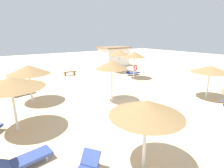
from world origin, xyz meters
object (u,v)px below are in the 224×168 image
(parasol_4, at_px, (119,53))
(parasol_5, at_px, (29,70))
(parasol_7, at_px, (134,55))
(beach_cabana, at_px, (114,56))
(parasol_2, at_px, (210,69))
(bench_0, at_px, (70,73))
(parasol_9, at_px, (112,65))
(parasol_1, at_px, (146,108))
(lounger_4, at_px, (132,73))
(bench_1, at_px, (6,81))
(lounger_6, at_px, (23,160))
(lounger_5, at_px, (21,91))
(parasol_3, at_px, (10,83))

(parasol_4, height_order, parasol_5, parasol_4)
(parasol_7, relative_size, beach_cabana, 0.68)
(parasol_2, distance_m, bench_0, 14.48)
(parasol_4, bearing_deg, parasol_9, -130.30)
(parasol_1, bearing_deg, parasol_4, 55.49)
(lounger_4, xyz_separation_m, bench_1, (-12.66, 3.77, 0.03))
(lounger_6, bearing_deg, bench_1, 87.02)
(parasol_5, xyz_separation_m, parasol_7, (10.67, 1.21, 0.22))
(lounger_5, xyz_separation_m, lounger_6, (-1.32, -8.83, -0.01))
(bench_0, xyz_separation_m, beach_cabana, (8.24, 2.56, 1.13))
(parasol_4, relative_size, bench_0, 1.87)
(lounger_4, xyz_separation_m, lounger_5, (-12.01, -0.37, 0.01))
(parasol_5, xyz_separation_m, parasol_9, (4.69, -3.09, 0.29))
(lounger_4, bearing_deg, parasol_2, -94.97)
(parasol_5, bearing_deg, lounger_6, -104.26)
(parasol_3, height_order, beach_cabana, beach_cabana)
(parasol_7, bearing_deg, bench_0, 133.13)
(parasol_4, distance_m, parasol_7, 3.68)
(parasol_1, height_order, parasol_5, parasol_5)
(parasol_7, height_order, lounger_5, parasol_7)
(lounger_4, relative_size, bench_1, 1.26)
(parasol_1, bearing_deg, parasol_2, 15.02)
(lounger_6, relative_size, bench_0, 1.29)
(parasol_2, height_order, bench_1, parasol_2)
(bench_0, relative_size, bench_1, 0.99)
(parasol_3, relative_size, bench_0, 2.01)
(parasol_1, xyz_separation_m, parasol_7, (8.84, 10.30, 0.29))
(parasol_5, distance_m, parasol_7, 10.74)
(parasol_7, xyz_separation_m, lounger_4, (0.98, 1.37, -2.27))
(parasol_7, height_order, lounger_4, parasol_7)
(parasol_7, bearing_deg, lounger_4, 54.39)
(parasol_4, bearing_deg, parasol_2, -92.72)
(parasol_3, bearing_deg, parasol_4, 33.42)
(parasol_2, bearing_deg, parasol_9, 149.75)
(parasol_1, distance_m, parasol_7, 13.57)
(lounger_5, relative_size, bench_0, 1.28)
(parasol_2, height_order, lounger_6, parasol_2)
(parasol_9, xyz_separation_m, lounger_5, (-5.06, 5.29, -2.34))
(parasol_1, bearing_deg, parasol_9, 64.51)
(lounger_4, bearing_deg, parasol_7, -125.61)
(parasol_4, bearing_deg, parasol_7, -101.33)
(parasol_2, bearing_deg, parasol_1, -164.98)
(parasol_7, xyz_separation_m, lounger_6, (-12.35, -7.83, -2.27))
(parasol_3, height_order, parasol_7, parasol_7)
(parasol_4, relative_size, lounger_4, 1.47)
(parasol_9, bearing_deg, beach_cabana, 53.55)
(bench_0, height_order, bench_1, same)
(parasol_4, bearing_deg, lounger_6, -138.82)
(bench_0, bearing_deg, bench_1, -177.16)
(parasol_3, height_order, bench_0, parasol_3)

